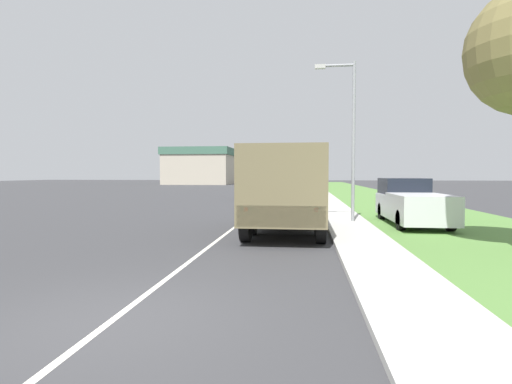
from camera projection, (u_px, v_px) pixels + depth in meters
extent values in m
plane|color=#38383A|center=(280.00, 192.00, 45.37)|extent=(180.00, 180.00, 0.00)
cube|color=silver|center=(280.00, 192.00, 45.37)|extent=(0.12, 120.00, 0.00)
cube|color=beige|center=(320.00, 192.00, 44.83)|extent=(1.80, 120.00, 0.12)
cube|color=#56843D|center=(360.00, 193.00, 44.30)|extent=(7.00, 120.00, 0.02)
cube|color=#474C38|center=(289.00, 187.00, 16.62)|extent=(2.59, 1.86, 2.01)
cube|color=brown|center=(285.00, 184.00, 13.33)|extent=(2.59, 4.78, 2.38)
cube|color=#474C38|center=(281.00, 216.00, 11.04)|extent=(2.46, 0.10, 0.60)
cube|color=red|center=(246.00, 209.00, 11.13)|extent=(0.12, 0.06, 0.12)
cube|color=red|center=(316.00, 210.00, 10.90)|extent=(0.12, 0.06, 0.12)
cylinder|color=black|center=(261.00, 211.00, 16.72)|extent=(0.30, 1.10, 1.10)
cylinder|color=black|center=(316.00, 212.00, 16.44)|extent=(0.30, 1.10, 1.10)
cylinder|color=black|center=(246.00, 224.00, 12.33)|extent=(0.30, 1.10, 1.10)
cylinder|color=black|center=(321.00, 225.00, 12.06)|extent=(0.30, 1.10, 1.10)
cylinder|color=black|center=(252.00, 219.00, 13.76)|extent=(0.30, 1.10, 1.10)
cylinder|color=black|center=(319.00, 220.00, 13.48)|extent=(0.30, 1.10, 1.10)
cube|color=#B7BABF|center=(287.00, 200.00, 24.61)|extent=(1.75, 4.06, 0.58)
cube|color=black|center=(288.00, 191.00, 24.66)|extent=(1.54, 1.83, 0.62)
cylinder|color=black|center=(276.00, 201.00, 26.00)|extent=(0.20, 0.64, 0.64)
cylinder|color=black|center=(300.00, 202.00, 25.81)|extent=(0.20, 0.64, 0.64)
cylinder|color=black|center=(273.00, 204.00, 23.42)|extent=(0.20, 0.64, 0.64)
cylinder|color=black|center=(300.00, 205.00, 23.24)|extent=(0.20, 0.64, 0.64)
cube|color=#B7BABF|center=(251.00, 194.00, 32.81)|extent=(1.78, 4.27, 0.57)
cube|color=black|center=(251.00, 187.00, 32.87)|extent=(1.57, 1.92, 0.61)
cylinder|color=black|center=(244.00, 195.00, 34.27)|extent=(0.20, 0.64, 0.64)
cylinder|color=black|center=(262.00, 195.00, 34.07)|extent=(0.20, 0.64, 0.64)
cylinder|color=black|center=(238.00, 197.00, 31.55)|extent=(0.20, 0.64, 0.64)
cylinder|color=black|center=(258.00, 197.00, 31.36)|extent=(0.20, 0.64, 0.64)
cube|color=silver|center=(412.00, 207.00, 16.43)|extent=(2.00, 5.57, 0.95)
cube|color=black|center=(403.00, 186.00, 18.00)|extent=(1.84, 2.34, 0.71)
cube|color=silver|center=(421.00, 196.00, 15.25)|extent=(2.00, 3.23, 0.12)
cylinder|color=black|center=(382.00, 211.00, 18.38)|extent=(0.24, 0.76, 0.76)
cylinder|color=black|center=(421.00, 211.00, 18.17)|extent=(0.24, 0.76, 0.76)
cylinder|color=black|center=(401.00, 220.00, 14.73)|extent=(0.24, 0.76, 0.76)
cylinder|color=black|center=(451.00, 221.00, 14.52)|extent=(0.24, 0.76, 0.76)
cylinder|color=gray|center=(353.00, 142.00, 16.61)|extent=(0.14, 0.14, 6.64)
cylinder|color=gray|center=(337.00, 65.00, 16.56)|extent=(1.40, 0.11, 0.11)
cube|color=#B2B2AD|center=(320.00, 67.00, 16.64)|extent=(0.44, 0.24, 0.16)
cube|color=#B2A893|center=(199.00, 170.00, 81.81)|extent=(13.10, 9.91, 5.93)
cube|color=#3D6651|center=(199.00, 152.00, 81.65)|extent=(13.62, 10.31, 1.48)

